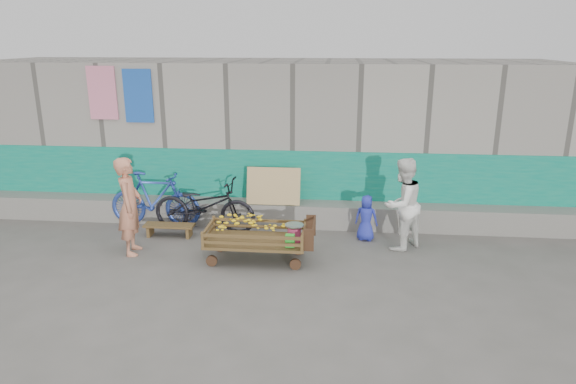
# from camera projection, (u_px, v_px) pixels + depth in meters

# --- Properties ---
(ground) EXTENTS (80.00, 80.00, 0.00)m
(ground) POSITION_uv_depth(u_px,v_px,m) (236.00, 277.00, 7.69)
(ground) COLOR #55534D
(ground) RESTS_ON ground
(building_wall) EXTENTS (12.00, 3.50, 3.00)m
(building_wall) POSITION_uv_depth(u_px,v_px,m) (270.00, 133.00, 11.13)
(building_wall) COLOR gray
(building_wall) RESTS_ON ground
(banana_cart) EXTENTS (1.73, 0.79, 0.74)m
(banana_cart) POSITION_uv_depth(u_px,v_px,m) (254.00, 231.00, 8.15)
(banana_cart) COLOR brown
(banana_cart) RESTS_ON ground
(bench) EXTENTS (0.90, 0.27, 0.23)m
(bench) POSITION_uv_depth(u_px,v_px,m) (169.00, 228.00, 9.25)
(bench) COLOR brown
(bench) RESTS_ON ground
(vendor_man) EXTENTS (0.49, 0.66, 1.63)m
(vendor_man) POSITION_uv_depth(u_px,v_px,m) (130.00, 206.00, 8.36)
(vendor_man) COLOR tan
(vendor_man) RESTS_ON ground
(woman) EXTENTS (0.96, 0.95, 1.57)m
(woman) POSITION_uv_depth(u_px,v_px,m) (402.00, 204.00, 8.56)
(woman) COLOR white
(woman) RESTS_ON ground
(child) EXTENTS (0.45, 0.35, 0.82)m
(child) POSITION_uv_depth(u_px,v_px,m) (366.00, 218.00, 9.02)
(child) COLOR #2530AB
(child) RESTS_ON ground
(bicycle_dark) EXTENTS (1.96, 0.83, 1.01)m
(bicycle_dark) POSITION_uv_depth(u_px,v_px,m) (204.00, 205.00, 9.40)
(bicycle_dark) COLOR black
(bicycle_dark) RESTS_ON ground
(bicycle_blue) EXTENTS (1.78, 0.58, 1.06)m
(bicycle_blue) POSITION_uv_depth(u_px,v_px,m) (155.00, 199.00, 9.68)
(bicycle_blue) COLOR #2A429F
(bicycle_blue) RESTS_ON ground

